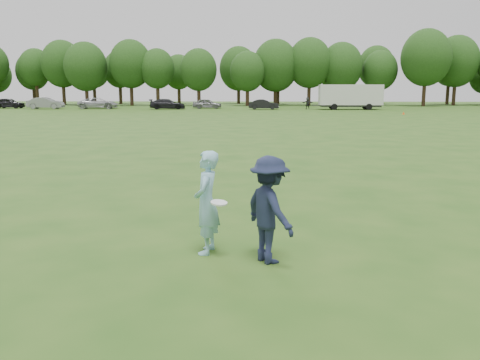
{
  "coord_description": "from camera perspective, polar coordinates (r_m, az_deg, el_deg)",
  "views": [
    {
      "loc": [
        0.81,
        -8.22,
        2.72
      ],
      "look_at": [
        0.42,
        0.73,
        1.1
      ],
      "focal_mm": 38.0,
      "sensor_mm": 36.0,
      "label": 1
    }
  ],
  "objects": [
    {
      "name": "disc_in_play",
      "position": [
        8.11,
        -2.38,
        -2.57
      ],
      "size": [
        0.31,
        0.31,
        0.08
      ],
      "color": "white",
      "rests_on": "ground"
    },
    {
      "name": "thrower",
      "position": [
        8.41,
        -3.77,
        -2.54
      ],
      "size": [
        0.48,
        0.67,
        1.72
      ],
      "primitive_type": "imported",
      "rotation": [
        0.0,
        0.0,
        -1.68
      ],
      "color": "#8BC4D8",
      "rests_on": "ground"
    },
    {
      "name": "defender",
      "position": [
        7.97,
        3.34,
        -3.34
      ],
      "size": [
        1.13,
        1.26,
        1.7
      ],
      "primitive_type": "imported",
      "rotation": [
        0.0,
        0.0,
        2.15
      ],
      "color": "#1B213B",
      "rests_on": "ground"
    },
    {
      "name": "car_d",
      "position": [
        68.29,
        -8.16,
        8.44
      ],
      "size": [
        4.81,
        2.32,
        1.35
      ],
      "primitive_type": "imported",
      "rotation": [
        0.0,
        0.0,
        1.66
      ],
      "color": "black",
      "rests_on": "ground"
    },
    {
      "name": "player_far_d",
      "position": [
        68.47,
        7.61,
        8.56
      ],
      "size": [
        1.54,
        0.74,
        1.6
      ],
      "primitive_type": "imported",
      "rotation": [
        0.0,
        0.0,
        -0.19
      ],
      "color": "#2A2A2A",
      "rests_on": "ground"
    },
    {
      "name": "car_e",
      "position": [
        69.83,
        -3.71,
        8.55
      ],
      "size": [
        3.91,
        1.58,
        1.33
      ],
      "primitive_type": "imported",
      "rotation": [
        0.0,
        0.0,
        1.57
      ],
      "color": "slate",
      "rests_on": "ground"
    },
    {
      "name": "car_b",
      "position": [
        73.19,
        -21.0,
        8.06
      ],
      "size": [
        4.8,
        1.99,
        1.54
      ],
      "primitive_type": "imported",
      "rotation": [
        0.0,
        0.0,
        1.65
      ],
      "color": "gray",
      "rests_on": "ground"
    },
    {
      "name": "car_c",
      "position": [
        71.77,
        -15.62,
        8.29
      ],
      "size": [
        5.53,
        3.08,
        1.46
      ],
      "primitive_type": "imported",
      "rotation": [
        0.0,
        0.0,
        1.7
      ],
      "color": "#ACACB1",
      "rests_on": "ground"
    },
    {
      "name": "car_a",
      "position": [
        77.61,
        -24.53,
        7.86
      ],
      "size": [
        4.22,
        1.82,
        1.42
      ],
      "primitive_type": "imported",
      "rotation": [
        0.0,
        0.0,
        1.54
      ],
      "color": "black",
      "rests_on": "ground"
    },
    {
      "name": "treeline",
      "position": [
        85.22,
        3.97,
        12.61
      ],
      "size": [
        130.35,
        18.39,
        11.74
      ],
      "color": "#332114",
      "rests_on": "ground"
    },
    {
      "name": "cargo_trailer",
      "position": [
        67.99,
        12.28,
        9.23
      ],
      "size": [
        9.0,
        2.75,
        3.2
      ],
      "color": "silver",
      "rests_on": "ground"
    },
    {
      "name": "ground",
      "position": [
        8.7,
        -2.98,
        -7.99
      ],
      "size": [
        200.0,
        200.0,
        0.0
      ],
      "primitive_type": "plane",
      "color": "#254D15",
      "rests_on": "ground"
    },
    {
      "name": "car_f",
      "position": [
        66.87,
        2.69,
        8.47
      ],
      "size": [
        3.96,
        1.42,
        1.3
      ],
      "primitive_type": "imported",
      "rotation": [
        0.0,
        0.0,
        1.56
      ],
      "color": "black",
      "rests_on": "ground"
    },
    {
      "name": "field_cone",
      "position": [
        56.77,
        17.89,
        7.17
      ],
      "size": [
        0.28,
        0.28,
        0.3
      ],
      "primitive_type": "cone",
      "color": "#DA450B",
      "rests_on": "ground"
    }
  ]
}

